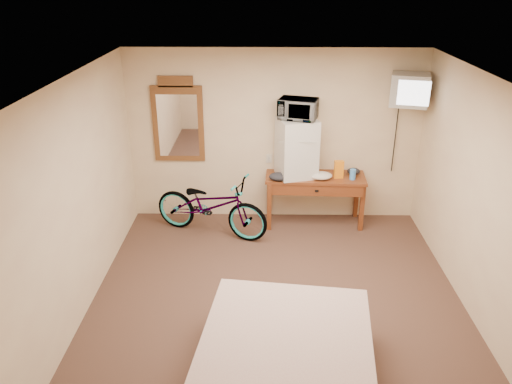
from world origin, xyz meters
TOP-DOWN VIEW (x-y plane):
  - room at (-0.00, 0.00)m, footprint 4.60×4.64m
  - desk at (0.59, 2.00)m, footprint 1.44×0.61m
  - mini_fridge at (0.30, 2.06)m, footprint 0.62×0.60m
  - microwave at (0.30, 2.06)m, footprint 0.58×0.48m
  - snack_bag at (0.90, 1.98)m, footprint 0.13×0.08m
  - blue_cup at (1.09, 1.92)m, footprint 0.08×0.08m
  - cloth_cream at (0.65, 1.93)m, footprint 0.32×0.25m
  - cloth_dark_a at (0.06, 1.88)m, footprint 0.28×0.21m
  - cloth_dark_b at (1.14, 2.13)m, footprint 0.19×0.15m
  - crt_television at (1.77, 2.02)m, footprint 0.57×0.63m
  - wall_mirror at (-1.38, 2.27)m, footprint 0.73×0.04m
  - bicycle at (-0.89, 1.69)m, footprint 1.78×1.12m
  - bed at (0.03, -1.38)m, footprint 1.70×2.12m

SIDE VIEW (x-z plane):
  - bed at x=0.03m, z-range -0.15..0.75m
  - bicycle at x=-0.89m, z-range 0.00..0.88m
  - desk at x=0.59m, z-range 0.26..1.01m
  - cloth_dark_b at x=1.14m, z-range 0.75..0.84m
  - cloth_cream at x=0.65m, z-range 0.75..0.85m
  - cloth_dark_a at x=0.06m, z-range 0.75..0.86m
  - blue_cup at x=1.09m, z-range 0.75..0.90m
  - snack_bag at x=0.90m, z-range 0.75..1.00m
  - mini_fridge at x=0.30m, z-range 0.75..1.58m
  - room at x=0.00m, z-range 0.00..2.50m
  - wall_mirror at x=-1.38m, z-range 0.87..2.10m
  - microwave at x=0.30m, z-range 1.58..1.86m
  - crt_television at x=1.77m, z-range 1.79..2.21m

